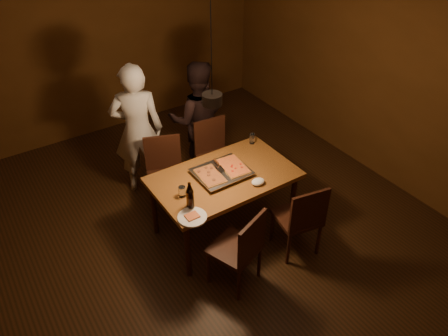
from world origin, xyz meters
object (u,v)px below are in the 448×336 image
pendant_lamp (212,98)px  beer_bottle_a (191,200)px  chair_near_left (242,245)px  plate_slice (192,217)px  diner_white (138,130)px  diner_dark (198,119)px  chair_near_right (302,215)px  chair_far_right (214,148)px  pizza_tray (222,173)px  dining_table (224,181)px  beer_bottle_b (190,195)px  chair_far_left (164,167)px

pendant_lamp → beer_bottle_a: bearing=-157.6°
chair_near_left → plate_slice: chair_near_left is taller
beer_bottle_a → diner_white: diner_white is taller
diner_dark → pendant_lamp: 1.72m
chair_near_right → plate_slice: chair_near_right is taller
chair_far_right → pizza_tray: size_ratio=0.88×
pizza_tray → diner_white: size_ratio=0.33×
pizza_tray → chair_far_right: bearing=67.7°
dining_table → pizza_tray: (-0.01, 0.03, 0.10)m
dining_table → chair_near_left: size_ratio=2.78×
beer_bottle_b → diner_dark: 1.65m
plate_slice → chair_near_left: bearing=-49.9°
pizza_tray → beer_bottle_b: (-0.52, -0.25, 0.12)m
chair_far_right → diner_dark: diner_dark is taller
plate_slice → chair_far_right: bearing=50.1°
chair_far_right → plate_slice: 1.52m
chair_near_right → beer_bottle_a: bearing=165.1°
beer_bottle_b → diner_white: bearing=85.6°
chair_far_left → pizza_tray: chair_far_left is taller
chair_near_right → diner_dark: (-0.09, 1.90, 0.23)m
chair_near_right → pizza_tray: (-0.47, 0.77, 0.24)m
chair_near_left → diner_white: size_ratio=0.32×
beer_bottle_a → plate_slice: beer_bottle_a is taller
dining_table → chair_near_left: chair_near_left is taller
chair_near_left → chair_near_right: bearing=-20.2°
plate_slice → diner_dark: (0.96, 1.53, 0.00)m
diner_white → pendant_lamp: (0.22, -1.33, 0.93)m
plate_slice → diner_white: size_ratio=0.17×
dining_table → diner_dark: 1.21m
plate_slice → pendant_lamp: bearing=32.5°
chair_far_left → diner_dark: 0.83m
chair_near_right → pendant_lamp: bearing=147.5°
dining_table → chair_near_right: bearing=-58.6°
pizza_tray → plate_slice: bearing=-141.5°
chair_far_left → beer_bottle_b: beer_bottle_b is taller
beer_bottle_a → diner_white: size_ratio=0.13×
chair_far_left → diner_white: 0.55m
beer_bottle_a → beer_bottle_b: beer_bottle_b is taller
plate_slice → diner_dark: size_ratio=0.18×
chair_far_left → beer_bottle_b: size_ratio=1.96×
dining_table → diner_dark: (0.36, 1.15, 0.09)m
pizza_tray → beer_bottle_a: bearing=-147.3°
beer_bottle_b → plate_slice: beer_bottle_b is taller
chair_far_left → pendant_lamp: bearing=119.6°
pizza_tray → plate_slice: (-0.59, -0.40, -0.01)m
chair_near_left → pendant_lamp: size_ratio=0.49×
chair_near_left → beer_bottle_b: 0.67m
pizza_tray → diner_dark: diner_dark is taller
chair_far_left → chair_near_left: bearing=113.1°
dining_table → chair_far_left: (-0.33, 0.75, -0.14)m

